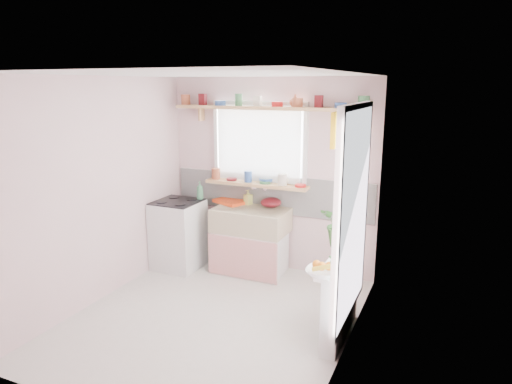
% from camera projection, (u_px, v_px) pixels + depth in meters
% --- Properties ---
extents(room, '(3.20, 3.20, 3.20)m').
position_uv_depth(room, '(301.00, 181.00, 5.01)').
color(room, silver).
rests_on(room, ground).
extents(sink_unit, '(0.95, 0.65, 1.11)m').
position_uv_depth(sink_unit, '(251.00, 240.00, 5.93)').
color(sink_unit, white).
rests_on(sink_unit, ground).
extents(cooker, '(0.58, 0.58, 0.93)m').
position_uv_depth(cooker, '(178.00, 234.00, 6.08)').
color(cooker, white).
rests_on(cooker, ground).
extents(radiator_ledge, '(0.22, 0.95, 0.78)m').
position_uv_depth(radiator_ledge, '(340.00, 298.00, 4.39)').
color(radiator_ledge, white).
rests_on(radiator_ledge, ground).
extents(windowsill, '(1.40, 0.22, 0.04)m').
position_uv_depth(windowsill, '(256.00, 184.00, 5.93)').
color(windowsill, tan).
rests_on(windowsill, room).
extents(pine_shelf, '(2.52, 0.24, 0.04)m').
position_uv_depth(pine_shelf, '(267.00, 108.00, 5.64)').
color(pine_shelf, tan).
rests_on(pine_shelf, room).
extents(shelf_crockery, '(2.47, 0.11, 0.12)m').
position_uv_depth(shelf_crockery, '(266.00, 102.00, 5.63)').
color(shelf_crockery, '#A55133').
rests_on(shelf_crockery, pine_shelf).
extents(sill_crockery, '(1.35, 0.11, 0.12)m').
position_uv_depth(sill_crockery, '(253.00, 178.00, 5.93)').
color(sill_crockery, '#A55133').
rests_on(sill_crockery, windowsill).
extents(dish_tray, '(0.50, 0.45, 0.04)m').
position_uv_depth(dish_tray, '(231.00, 201.00, 6.14)').
color(dish_tray, '#F74816').
rests_on(dish_tray, sink_unit).
extents(colander, '(0.33, 0.33, 0.12)m').
position_uv_depth(colander, '(271.00, 202.00, 5.92)').
color(colander, '#530E14').
rests_on(colander, sink_unit).
extents(jade_plant, '(0.49, 0.43, 0.50)m').
position_uv_depth(jade_plant, '(344.00, 224.00, 4.64)').
color(jade_plant, '#2E5E25').
rests_on(jade_plant, radiator_ledge).
extents(fruit_bowl, '(0.29, 0.29, 0.07)m').
position_uv_depth(fruit_bowl, '(321.00, 272.00, 3.98)').
color(fruit_bowl, white).
rests_on(fruit_bowl, radiator_ledge).
extents(herb_pot, '(0.13, 0.10, 0.22)m').
position_uv_depth(herb_pot, '(335.00, 266.00, 3.91)').
color(herb_pot, '#275C25').
rests_on(herb_pot, radiator_ledge).
extents(soap_bottle_sink, '(0.11, 0.12, 0.20)m').
position_uv_depth(soap_bottle_sink, '(248.00, 197.00, 6.04)').
color(soap_bottle_sink, '#D2D35D').
rests_on(soap_bottle_sink, sink_unit).
extents(sill_cup, '(0.14, 0.14, 0.09)m').
position_uv_depth(sill_cup, '(285.00, 181.00, 5.82)').
color(sill_cup, beige).
rests_on(sill_cup, windowsill).
extents(sill_bowl, '(0.20, 0.20, 0.06)m').
position_uv_depth(sill_bowl, '(266.00, 180.00, 5.93)').
color(sill_bowl, '#3257A3').
rests_on(sill_bowl, windowsill).
extents(shelf_vase, '(0.18, 0.18, 0.15)m').
position_uv_depth(shelf_vase, '(295.00, 101.00, 5.53)').
color(shelf_vase, '#B55837').
rests_on(shelf_vase, pine_shelf).
extents(cooker_bottle, '(0.11, 0.11, 0.24)m').
position_uv_depth(cooker_bottle, '(200.00, 190.00, 6.05)').
color(cooker_bottle, '#418259').
rests_on(cooker_bottle, cooker).
extents(fruit, '(0.20, 0.14, 0.10)m').
position_uv_depth(fruit, '(322.00, 266.00, 3.97)').
color(fruit, orange).
rests_on(fruit, fruit_bowl).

